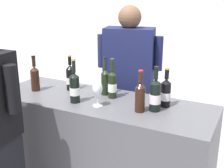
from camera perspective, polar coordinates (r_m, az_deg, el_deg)
wall_back at (r=4.69m, az=13.66°, el=11.64°), size 8.00×0.10×2.80m
counter at (r=2.60m, az=-2.18°, el=-13.57°), size 1.80×0.62×1.01m
wine_bottle_0 at (r=2.31m, az=-7.19°, el=-0.65°), size 0.08×0.08×0.35m
wine_bottle_1 at (r=2.39m, az=0.06°, el=-0.01°), size 0.07×0.07×0.33m
wine_bottle_2 at (r=2.65m, az=-14.56°, el=1.25°), size 0.07×0.07×0.31m
wine_bottle_3 at (r=2.15m, az=8.28°, el=-2.10°), size 0.08×0.08×0.33m
wine_bottle_4 at (r=2.12m, az=5.40°, el=-2.24°), size 0.07×0.07×0.31m
wine_bottle_5 at (r=2.25m, az=10.28°, el=-1.60°), size 0.07×0.07×0.30m
wine_bottle_6 at (r=2.61m, az=-7.99°, el=1.30°), size 0.07×0.07×0.31m
wine_bottle_7 at (r=2.46m, az=-1.27°, el=0.63°), size 0.07×0.07×0.32m
wine_glass at (r=2.21m, az=-2.80°, el=-0.96°), size 0.08×0.08×0.20m
person_server at (r=2.91m, az=3.21°, el=-2.74°), size 0.60×0.34×1.72m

